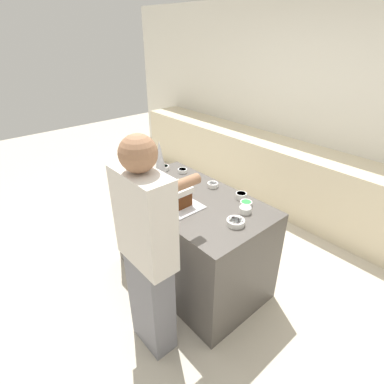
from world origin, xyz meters
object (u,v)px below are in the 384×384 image
object	(u,v)px
candy_bowl_behind_tray	(182,171)
person	(148,253)
candy_bowl_far_left	(213,185)
candy_bowl_front_corner	(241,195)
decorative_tree	(160,162)
candy_bowl_near_tray_right	(236,222)
candy_bowl_near_tray_left	(246,203)
gingerbread_house	(179,194)
candy_bowl_beside_tree	(245,210)
baking_tray	(179,204)
candy_bowl_far_right	(164,168)

from	to	relation	value
candy_bowl_behind_tray	person	distance (m)	1.25
candy_bowl_far_left	person	xyz separation A→B (m)	(0.36, -0.97, -0.05)
candy_bowl_front_corner	candy_bowl_far_left	bearing A→B (deg)	-173.80
decorative_tree	candy_bowl_far_left	bearing A→B (deg)	36.09
candy_bowl_far_left	candy_bowl_near_tray_right	xyz separation A→B (m)	(0.55, -0.30, 0.00)
candy_bowl_near_tray_left	decorative_tree	bearing A→B (deg)	-161.75
gingerbread_house	person	world-z (taller)	person
candy_bowl_far_left	candy_bowl_beside_tree	size ratio (longest dim) A/B	1.04
baking_tray	candy_bowl_front_corner	bearing A→B (deg)	60.09
candy_bowl_beside_tree	baking_tray	bearing A→B (deg)	-144.03
baking_tray	candy_bowl_near_tray_left	size ratio (longest dim) A/B	3.80
candy_bowl_beside_tree	candy_bowl_near_tray_left	bearing A→B (deg)	126.19
candy_bowl_near_tray_left	candy_bowl_front_corner	xyz separation A→B (m)	(-0.11, 0.06, 0.01)
person	candy_bowl_near_tray_left	bearing A→B (deg)	86.41
gingerbread_house	candy_bowl_far_left	size ratio (longest dim) A/B	2.27
baking_tray	candy_bowl_beside_tree	world-z (taller)	candy_bowl_beside_tree
baking_tray	candy_bowl_near_tray_left	distance (m)	0.56
candy_bowl_front_corner	candy_bowl_behind_tray	world-z (taller)	candy_bowl_front_corner
baking_tray	candy_bowl_far_left	bearing A→B (deg)	95.57
candy_bowl_far_left	candy_bowl_beside_tree	xyz separation A→B (m)	(0.49, -0.12, 0.00)
decorative_tree	candy_bowl_far_right	bearing A→B (deg)	137.71
candy_bowl_front_corner	person	xyz separation A→B (m)	(0.05, -1.00, -0.06)
candy_bowl_near_tray_left	candy_bowl_behind_tray	distance (m)	0.85
decorative_tree	candy_bowl_behind_tray	xyz separation A→B (m)	(-0.02, 0.29, -0.19)
candy_bowl_far_left	person	bearing A→B (deg)	-69.46
candy_bowl_front_corner	person	size ratio (longest dim) A/B	0.06
baking_tray	candy_bowl_far_right	world-z (taller)	candy_bowl_far_right
candy_bowl_front_corner	candy_bowl_beside_tree	distance (m)	0.23
candy_bowl_behind_tray	candy_bowl_far_right	bearing A→B (deg)	-150.86
gingerbread_house	person	bearing A→B (deg)	-58.81
decorative_tree	candy_bowl_near_tray_right	world-z (taller)	decorative_tree
decorative_tree	candy_bowl_front_corner	bearing A→B (deg)	24.63
candy_bowl_near_tray_right	candy_bowl_beside_tree	distance (m)	0.20
gingerbread_house	person	distance (m)	0.63
candy_bowl_front_corner	baking_tray	bearing A→B (deg)	-119.91
decorative_tree	candy_bowl_near_tray_right	xyz separation A→B (m)	(0.96, -0.00, -0.18)
candy_bowl_near_tray_right	person	distance (m)	0.69
gingerbread_house	decorative_tree	world-z (taller)	decorative_tree
gingerbread_house	candy_bowl_beside_tree	distance (m)	0.56
decorative_tree	candy_bowl_far_right	world-z (taller)	decorative_tree
person	candy_bowl_far_left	bearing A→B (deg)	110.54
baking_tray	decorative_tree	distance (m)	0.52
baking_tray	decorative_tree	world-z (taller)	decorative_tree
candy_bowl_near_tray_right	candy_bowl_front_corner	bearing A→B (deg)	125.08
candy_bowl_front_corner	candy_bowl_behind_tray	distance (m)	0.75
candy_bowl_far_left	candy_bowl_beside_tree	bearing A→B (deg)	-13.41
decorative_tree	person	bearing A→B (deg)	-40.95
baking_tray	person	size ratio (longest dim) A/B	0.22
candy_bowl_near_tray_left	candy_bowl_behind_tray	bearing A→B (deg)	179.07
candy_bowl_far_right	candy_bowl_near_tray_left	bearing A→B (deg)	4.82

